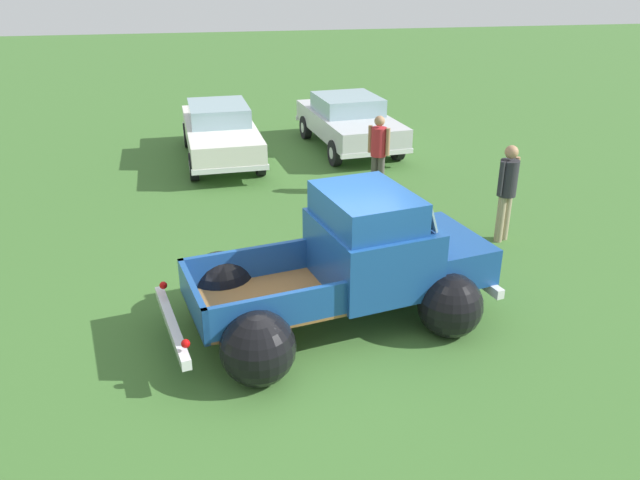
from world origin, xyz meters
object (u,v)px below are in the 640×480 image
(vintage_pickup_truck, at_px, (354,270))
(lane_cone_1, at_px, (396,233))
(show_car_1, at_px, (349,120))
(lane_cone_0, at_px, (344,226))
(show_car_0, at_px, (220,130))
(spectator_1, at_px, (379,149))
(spectator_0, at_px, (507,187))

(vintage_pickup_truck, xyz_separation_m, lane_cone_1, (1.31, 2.13, -0.45))
(show_car_1, height_order, lane_cone_0, show_car_1)
(show_car_0, relative_size, spectator_1, 2.76)
(show_car_0, distance_m, spectator_0, 7.92)
(spectator_0, xyz_separation_m, spectator_1, (-1.57, 3.00, -0.06))
(spectator_1, bearing_deg, spectator_0, 71.82)
(show_car_0, xyz_separation_m, spectator_1, (3.34, -3.20, 0.21))
(vintage_pickup_truck, distance_m, lane_cone_0, 2.69)
(show_car_0, bearing_deg, spectator_1, 43.26)
(show_car_0, height_order, spectator_0, spectator_0)
(show_car_1, bearing_deg, lane_cone_0, -19.99)
(vintage_pickup_truck, xyz_separation_m, show_car_0, (-1.56, 8.34, 0.03))
(vintage_pickup_truck, bearing_deg, spectator_0, 20.95)
(vintage_pickup_truck, distance_m, spectator_1, 5.45)
(vintage_pickup_truck, relative_size, show_car_0, 1.02)
(show_car_1, distance_m, lane_cone_1, 6.68)
(vintage_pickup_truck, height_order, lane_cone_1, vintage_pickup_truck)
(show_car_0, bearing_deg, lane_cone_0, 16.26)
(spectator_0, bearing_deg, lane_cone_1, 61.99)
(lane_cone_0, distance_m, lane_cone_1, 0.99)
(spectator_1, bearing_deg, lane_cone_1, 35.11)
(show_car_0, relative_size, spectator_0, 2.63)
(spectator_1, distance_m, lane_cone_0, 2.95)
(show_car_1, distance_m, spectator_0, 6.78)
(lane_cone_1, bearing_deg, spectator_1, 80.95)
(lane_cone_1, bearing_deg, lane_cone_0, 150.92)
(show_car_1, bearing_deg, vintage_pickup_truck, -18.77)
(vintage_pickup_truck, bearing_deg, spectator_1, 59.27)
(spectator_0, height_order, lane_cone_1, spectator_0)
(vintage_pickup_truck, distance_m, show_car_0, 8.49)
(vintage_pickup_truck, height_order, show_car_0, vintage_pickup_truck)
(show_car_0, bearing_deg, spectator_0, 35.42)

